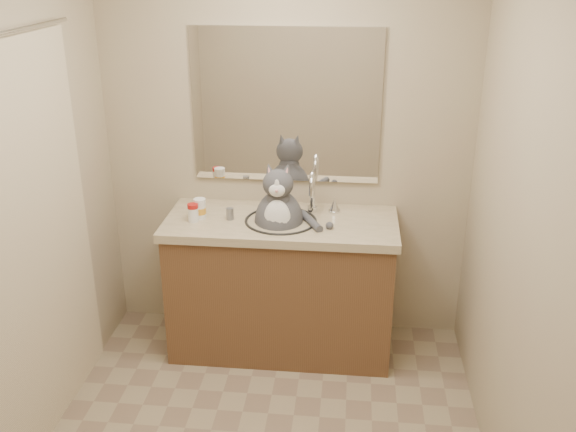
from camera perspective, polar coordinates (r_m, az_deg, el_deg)
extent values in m
cube|color=tan|center=(3.85, -0.14, 6.15)|extent=(2.20, 0.01, 2.40)
cube|color=tan|center=(3.04, -24.02, -0.35)|extent=(0.01, 2.50, 2.40)
cube|color=tan|center=(2.74, 20.50, -2.20)|extent=(0.01, 2.50, 2.40)
cube|color=brown|center=(3.89, -0.58, -6.45)|extent=(1.30, 0.55, 0.80)
cube|color=tan|center=(3.70, -0.61, -0.68)|extent=(1.34, 0.59, 0.05)
torus|color=black|center=(3.67, -0.64, -0.41)|extent=(0.42, 0.42, 0.02)
ellipsoid|color=white|center=(3.71, -0.64, -1.51)|extent=(0.40, 0.40, 0.15)
cylinder|color=silver|center=(3.78, 2.20, 1.84)|extent=(0.03, 0.03, 0.18)
torus|color=silver|center=(3.69, 2.16, 2.80)|extent=(0.03, 0.16, 0.16)
cone|color=silver|center=(3.79, 4.15, 1.06)|extent=(0.06, 0.06, 0.08)
cube|color=white|center=(3.77, -0.17, 9.72)|extent=(1.10, 0.02, 0.90)
cube|color=beige|center=(3.17, -21.74, -3.03)|extent=(0.01, 1.20, 1.90)
ellipsoid|color=#4D4D52|center=(3.69, -0.81, -0.59)|extent=(0.29, 0.32, 0.38)
ellipsoid|color=white|center=(3.57, -0.96, -0.37)|extent=(0.16, 0.09, 0.24)
ellipsoid|color=#4D4D52|center=(3.56, -0.89, 2.88)|extent=(0.18, 0.15, 0.17)
ellipsoid|color=white|center=(3.50, -0.99, 2.29)|extent=(0.09, 0.05, 0.07)
sphere|color=#D88C8C|center=(3.47, -1.03, 2.25)|extent=(0.02, 0.02, 0.02)
cone|color=#4D4D52|center=(3.55, -1.67, 4.15)|extent=(0.07, 0.06, 0.08)
cone|color=#4D4D52|center=(3.54, -0.10, 4.12)|extent=(0.07, 0.06, 0.08)
cylinder|color=#4D4D52|center=(3.63, 2.04, -0.46)|extent=(0.15, 0.24, 0.04)
cylinder|color=white|center=(3.69, -8.42, 0.12)|extent=(0.07, 0.07, 0.08)
cylinder|color=#AB1512|center=(3.67, -8.47, 0.88)|extent=(0.07, 0.07, 0.02)
cylinder|color=white|center=(3.73, -7.82, 0.49)|extent=(0.08, 0.08, 0.09)
cylinder|color=orange|center=(3.73, -7.82, 0.49)|extent=(0.08, 0.08, 0.04)
cylinder|color=white|center=(3.71, -7.87, 1.34)|extent=(0.09, 0.09, 0.02)
cylinder|color=slate|center=(3.70, -5.18, 0.20)|extent=(0.05, 0.05, 0.07)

